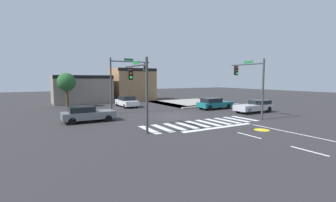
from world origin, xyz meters
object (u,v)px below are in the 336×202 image
Objects in this scene: traffic_signal_southwest at (139,82)px; roadside_tree at (66,82)px; car_gray at (87,114)px; traffic_signal_northwest at (126,75)px; car_white at (127,101)px; car_silver at (255,106)px; traffic_signal_southeast at (250,78)px; car_teal at (214,103)px.

roadside_tree is at bearing 8.65° from traffic_signal_southwest.
traffic_signal_northwest is at bearing 36.33° from car_gray.
roadside_tree is (-7.03, 3.84, 2.61)m from car_white.
traffic_signal_northwest is at bearing -14.50° from traffic_signal_southwest.
car_white is at bearing -16.62° from traffic_signal_southwest.
traffic_signal_northwest is 7.18m from car_gray.
traffic_signal_southwest is 0.87× the size of traffic_signal_northwest.
car_silver is (12.61, -7.18, -3.51)m from traffic_signal_northwest.
roadside_tree is at bearing -42.49° from car_silver.
traffic_signal_southwest is 11.74m from traffic_signal_southeast.
car_teal is at bearing -36.60° from roadside_tree.
car_white is (4.27, 14.31, -2.85)m from traffic_signal_southwest.
traffic_signal_northwest is at bearing -29.64° from car_silver.
car_teal is 0.97× the size of roadside_tree.
car_gray is at bearing -143.67° from traffic_signal_northwest.
car_teal is at bearing 47.94° from car_white.
roadside_tree is at bearing 38.44° from traffic_signal_southeast.
car_white is 8.43m from roadside_tree.
car_silver is 1.02× the size of car_white.
car_teal is at bearing -65.99° from car_silver.
car_teal reaches higher than car_gray.
traffic_signal_southeast is 15.77m from car_gray.
roadside_tree is (-17.72, 16.23, 2.64)m from car_silver.
traffic_signal_northwest is (2.35, 9.09, 0.63)m from traffic_signal_southwest.
traffic_signal_southeast is 0.93× the size of traffic_signal_northwest.
traffic_signal_northwest is at bearing -20.20° from car_white.
car_white is (6.96, 8.93, 0.04)m from car_gray.
roadside_tree is at bearing -118.65° from car_white.
traffic_signal_southwest is 9.41m from traffic_signal_northwest.
car_teal is at bearing -10.07° from traffic_signal_southeast.
car_white is at bearing 52.04° from car_gray.
car_teal is (15.61, 1.12, 0.02)m from car_gray.
car_teal is (10.57, -2.58, -3.49)m from traffic_signal_northwest.
traffic_signal_southeast is 13.16m from traffic_signal_northwest.
traffic_signal_northwest is 10.44m from roadside_tree.
traffic_signal_southeast is at bearing 32.30° from car_silver.
car_gray is (-2.69, 5.38, -2.88)m from traffic_signal_southwest.
car_gray is 15.65m from car_teal.
traffic_signal_southeast is at bearing 27.37° from car_white.
car_gray is 11.32m from car_white.
roadside_tree is (-14.50, 18.27, -0.53)m from traffic_signal_southeast.
traffic_signal_southeast is at bearing -51.56° from roadside_tree.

